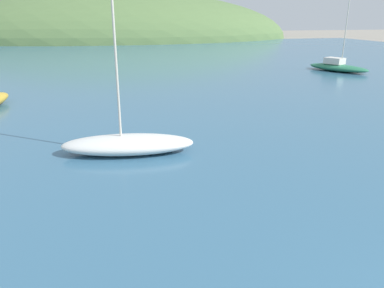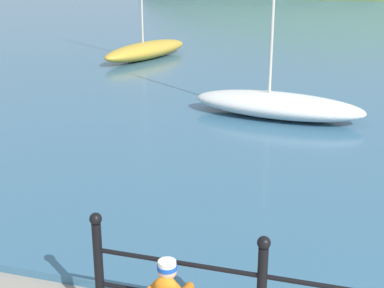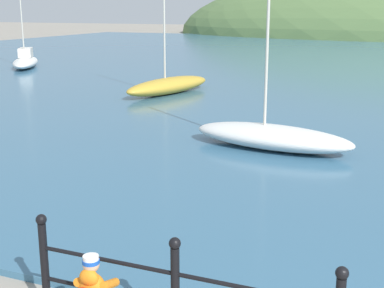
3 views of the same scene
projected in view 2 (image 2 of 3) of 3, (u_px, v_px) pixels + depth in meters
boat_red_dinghy at (277, 104)px, 12.17m from camera, size 4.10×1.89×4.90m
boat_far_left at (147, 50)px, 19.83m from camera, size 2.29×4.76×5.71m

